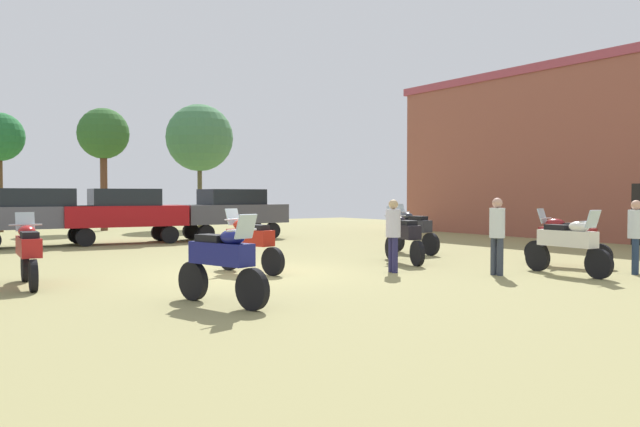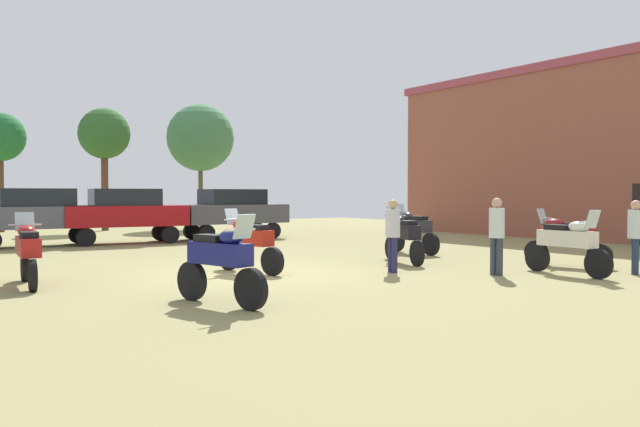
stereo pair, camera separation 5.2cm
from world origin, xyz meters
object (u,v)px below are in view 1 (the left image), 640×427
motorcycle_1 (403,235)px  person_3 (497,230)px  car_1 (36,213)px  car_3 (232,210)px  motorcycle_2 (566,238)px  person_2 (393,230)px  tree_5 (199,138)px  motorcycle_9 (412,229)px  car_5 (125,212)px  tree_7 (103,135)px  person_1 (636,231)px  motorcycle_4 (249,241)px  motorcycle_10 (568,243)px  motorcycle_6 (28,250)px  motorcycle_7 (222,260)px

motorcycle_1 → person_3: (-0.02, -3.10, 0.28)m
car_1 → car_3: bearing=-90.6°
person_3 → motorcycle_2: bearing=89.5°
person_2 → tree_5: 21.33m
motorcycle_9 → car_1: car_1 is taller
car_1 → person_2: 13.46m
motorcycle_1 → car_5: (-4.03, 10.58, 0.44)m
person_2 → tree_7: tree_7 is taller
car_3 → person_1: (2.41, -15.26, -0.19)m
person_1 → person_3: 3.18m
car_1 → person_1: bearing=-145.5°
motorcycle_9 → person_3: size_ratio=1.29×
motorcycle_1 → car_3: 10.51m
car_1 → tree_5: (9.67, 8.20, 3.64)m
motorcycle_4 → car_5: car_5 is taller
person_2 → motorcycle_10: bearing=-118.9°
car_1 → person_1: (9.64, -15.70, -0.19)m
motorcycle_1 → tree_5: bearing=99.7°
person_2 → tree_7: (-0.76, 20.60, 3.72)m
motorcycle_2 → person_1: person_1 is taller
motorcycle_1 → motorcycle_6: (-8.91, 1.05, -0.02)m
motorcycle_4 → car_1: car_1 is taller
motorcycle_1 → motorcycle_9: motorcycle_9 is taller
car_5 → motorcycle_2: bearing=-146.8°
tree_7 → tree_5: bearing=-0.7°
motorcycle_4 → tree_5: tree_5 is taller
motorcycle_6 → car_3: (9.18, 9.45, 0.46)m
person_1 → person_2: (-4.27, 3.37, 0.01)m
car_1 → motorcycle_10: bearing=-148.0°
tree_5 → motorcycle_9: bearing=-92.4°
motorcycle_1 → tree_7: bearing=114.7°
person_2 → car_1: bearing=36.1°
motorcycle_2 → person_3: bearing=171.1°
motorcycle_10 → person_1: person_1 is taller
motorcycle_1 → motorcycle_10: bearing=-53.8°
car_5 → motorcycle_6: bearing=158.9°
person_2 → motorcycle_1: bearing=-36.0°
motorcycle_7 → car_3: 15.25m
motorcycle_10 → car_1: size_ratio=0.51×
car_5 → person_2: 12.23m
motorcycle_10 → person_1: 1.59m
person_2 → car_3: bearing=3.7°
motorcycle_7 → car_5: (2.68, 13.63, 0.44)m
motorcycle_7 → motorcycle_6: bearing=-76.8°
motorcycle_7 → person_2: person_2 is taller
motorcycle_2 → person_1: bearing=-108.7°
motorcycle_2 → motorcycle_4: size_ratio=1.03×
motorcycle_1 → motorcycle_10: 4.18m
motorcycle_1 → motorcycle_2: size_ratio=1.01×
motorcycle_2 → person_1: (-0.18, -1.88, 0.27)m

